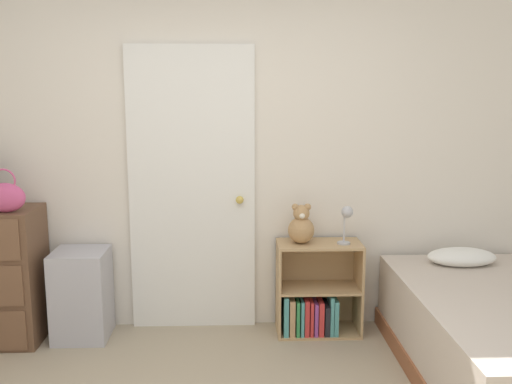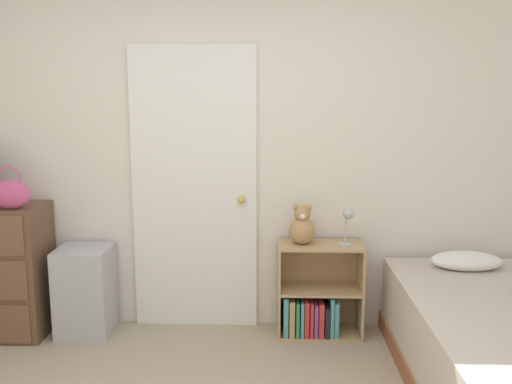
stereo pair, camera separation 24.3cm
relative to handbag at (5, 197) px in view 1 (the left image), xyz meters
name	(u,v)px [view 1 (the left image)]	position (x,y,z in m)	size (l,w,h in m)	color
wall_back	(213,153)	(1.33, 0.38, 0.24)	(10.00, 0.06, 2.55)	silver
door_closed	(192,190)	(1.18, 0.33, -0.02)	(0.89, 0.09, 2.02)	white
handbag	(5,197)	(0.00, 0.00, 0.00)	(0.27, 0.12, 0.29)	#C64C7F
storage_bin	(82,294)	(0.42, 0.15, -0.72)	(0.37, 0.37, 0.63)	#ADADB7
bookshelf	(314,299)	(2.05, 0.17, -0.79)	(0.59, 0.31, 0.66)	tan
teddy_bear	(301,226)	(1.95, 0.18, -0.25)	(0.18, 0.18, 0.28)	tan
desk_lamp	(347,217)	(2.26, 0.14, -0.18)	(0.10, 0.10, 0.27)	#B2B2B7
bed	(502,340)	(3.05, -0.58, -0.77)	(1.05, 1.85, 0.64)	brown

